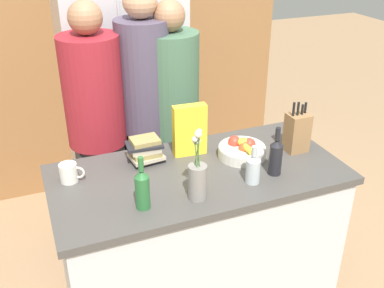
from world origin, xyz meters
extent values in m
cube|color=silver|center=(0.00, 0.00, 0.45)|extent=(1.51, 0.74, 0.90)
cube|color=#474442|center=(0.00, 0.00, 0.92)|extent=(1.58, 0.77, 0.04)
cube|color=olive|center=(0.00, 1.69, 1.30)|extent=(2.78, 0.12, 2.60)
cube|color=#B7B7BC|center=(-0.08, 1.33, 1.02)|extent=(0.87, 0.60, 2.05)
cylinder|color=#B7B7BC|center=(-0.14, 1.01, 1.13)|extent=(0.02, 0.02, 1.13)
cylinder|color=silver|center=(0.29, 0.06, 0.97)|extent=(0.27, 0.27, 0.06)
torus|color=silver|center=(0.29, 0.06, 1.00)|extent=(0.27, 0.27, 0.02)
sphere|color=red|center=(0.35, 0.08, 1.00)|extent=(0.08, 0.08, 0.08)
sphere|color=#C64C23|center=(0.30, 0.04, 1.00)|extent=(0.07, 0.07, 0.07)
sphere|color=red|center=(0.27, 0.12, 1.01)|extent=(0.07, 0.07, 0.07)
sphere|color=#99B233|center=(0.32, 0.10, 1.00)|extent=(0.07, 0.07, 0.07)
cylinder|color=yellow|center=(0.29, 0.04, 1.02)|extent=(0.04, 0.18, 0.03)
cube|color=olive|center=(0.62, 0.02, 1.05)|extent=(0.12, 0.11, 0.23)
cylinder|color=black|center=(0.58, 0.01, 1.20)|extent=(0.01, 0.01, 0.09)
cylinder|color=black|center=(0.60, 0.01, 1.20)|extent=(0.01, 0.01, 0.09)
cylinder|color=black|center=(0.63, 0.01, 1.19)|extent=(0.01, 0.01, 0.07)
cylinder|color=black|center=(0.66, 0.02, 1.19)|extent=(0.01, 0.01, 0.07)
cylinder|color=gray|center=(-0.10, -0.23, 1.03)|extent=(0.09, 0.09, 0.18)
cylinder|color=#477538|center=(-0.10, -0.23, 1.21)|extent=(0.01, 0.01, 0.18)
sphere|color=white|center=(-0.09, -0.23, 1.30)|extent=(0.02, 0.02, 0.02)
cylinder|color=#477538|center=(-0.10, -0.22, 1.18)|extent=(0.02, 0.01, 0.12)
sphere|color=white|center=(-0.10, -0.21, 1.24)|extent=(0.04, 0.04, 0.04)
cylinder|color=#477538|center=(-0.11, -0.23, 1.19)|extent=(0.01, 0.03, 0.15)
sphere|color=white|center=(-0.12, -0.23, 1.26)|extent=(0.03, 0.03, 0.03)
cylinder|color=#477538|center=(-0.10, -0.23, 1.20)|extent=(0.02, 0.01, 0.17)
sphere|color=white|center=(-0.10, -0.24, 1.29)|extent=(0.03, 0.03, 0.03)
cube|color=yellow|center=(0.03, 0.20, 1.09)|extent=(0.19, 0.07, 0.30)
cylinder|color=silver|center=(-0.66, 0.16, 0.99)|extent=(0.09, 0.09, 0.10)
torus|color=silver|center=(-0.61, 0.14, 0.99)|extent=(0.07, 0.04, 0.07)
cube|color=#232328|center=(-0.22, 0.21, 0.95)|extent=(0.18, 0.12, 0.03)
cube|color=#B7A88E|center=(-0.23, 0.21, 0.97)|extent=(0.19, 0.17, 0.02)
cube|color=#99844C|center=(-0.23, 0.21, 1.00)|extent=(0.16, 0.14, 0.03)
cube|color=#B7A88E|center=(-0.23, 0.21, 1.03)|extent=(0.17, 0.13, 0.03)
cube|color=#232328|center=(-0.24, 0.21, 1.05)|extent=(0.21, 0.14, 0.02)
cube|color=#99844C|center=(-0.23, 0.22, 1.07)|extent=(0.16, 0.12, 0.02)
cylinder|color=#286633|center=(-0.37, -0.21, 1.02)|extent=(0.07, 0.07, 0.17)
cone|color=#286633|center=(-0.37, -0.21, 1.12)|extent=(0.07, 0.07, 0.03)
cylinder|color=#286633|center=(-0.37, -0.21, 1.17)|extent=(0.03, 0.03, 0.07)
cylinder|color=black|center=(0.37, -0.17, 1.02)|extent=(0.07, 0.07, 0.17)
cone|color=black|center=(0.37, -0.17, 1.12)|extent=(0.07, 0.07, 0.03)
cylinder|color=black|center=(0.37, -0.17, 1.17)|extent=(0.03, 0.03, 0.07)
cylinder|color=#B2BCC1|center=(0.22, -0.20, 1.00)|extent=(0.08, 0.08, 0.13)
cone|color=#B2BCC1|center=(0.22, -0.20, 1.08)|extent=(0.08, 0.08, 0.02)
cylinder|color=#B2BCC1|center=(0.22, -0.20, 1.12)|extent=(0.03, 0.03, 0.05)
cube|color=#383842|center=(-0.40, 0.75, 0.42)|extent=(0.30, 0.21, 0.84)
cylinder|color=maroon|center=(-0.40, 0.75, 1.19)|extent=(0.37, 0.37, 0.70)
sphere|color=#996B4C|center=(-0.40, 0.75, 1.64)|extent=(0.20, 0.20, 0.20)
cube|color=#383842|center=(-0.07, 0.77, 0.44)|extent=(0.31, 0.25, 0.87)
cylinder|color=#4C4256|center=(-0.07, 0.77, 1.24)|extent=(0.34, 0.34, 0.73)
sphere|color=tan|center=(-0.07, 0.77, 1.71)|extent=(0.21, 0.21, 0.21)
cube|color=#383842|center=(0.11, 0.74, 0.41)|extent=(0.32, 0.23, 0.83)
cylinder|color=#42664C|center=(0.11, 0.74, 1.17)|extent=(0.37, 0.37, 0.69)
sphere|color=#996B4C|center=(0.11, 0.74, 1.62)|extent=(0.20, 0.20, 0.20)
camera|label=1|loc=(-0.80, -1.91, 2.18)|focal=42.00mm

